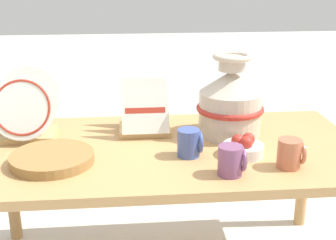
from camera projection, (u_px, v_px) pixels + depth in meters
display_table at (168, 161)px, 1.85m from camera, size 1.52×0.79×0.59m
ceramic_vase at (230, 101)px, 1.91m from camera, size 0.28×0.28×0.34m
dish_rack_round_plates at (26, 111)px, 1.88m from camera, size 0.26×0.23×0.27m
dish_rack_square_plates at (145, 117)px, 1.97m from camera, size 0.21×0.21×0.21m
wicker_charger_stack at (52, 158)px, 1.67m from camera, size 0.30×0.30×0.04m
mug_plum_glaze at (232, 160)px, 1.57m from camera, size 0.09×0.08×0.10m
mug_terracotta_glaze at (291, 154)px, 1.63m from camera, size 0.09×0.08×0.10m
mug_cobalt_glaze at (190, 143)px, 1.72m from camera, size 0.09×0.08×0.10m
fruit_bowl at (243, 148)px, 1.73m from camera, size 0.15×0.15×0.08m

